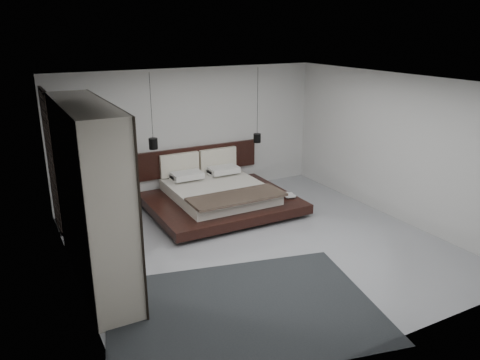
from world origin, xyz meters
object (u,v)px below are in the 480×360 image
pendant_right (257,138)px  wardrobe (92,196)px  rug (243,310)px  pendant_left (153,143)px  lattice_screen (51,161)px  bed (218,195)px

pendant_right → wardrobe: 4.59m
wardrobe → rug: wardrobe is taller
pendant_left → lattice_screen: bearing=177.5°
bed → rug: 3.76m
lattice_screen → pendant_left: size_ratio=1.75×
pendant_left → pendant_right: 2.37m
pendant_left → pendant_right: (2.36, 0.00, -0.14)m
bed → pendant_left: bearing=158.6°
pendant_left → rug: pendant_left is taller
lattice_screen → pendant_left: bearing=-2.5°
pendant_left → wardrobe: pendant_left is taller
wardrobe → rug: size_ratio=0.77×
rug → lattice_screen: bearing=113.4°
pendant_left → rug: size_ratio=0.42×
bed → rug: bearing=-110.7°
lattice_screen → bed: bearing=-10.1°
bed → wardrobe: bearing=-147.9°
lattice_screen → wardrobe: (0.25, -2.32, 0.03)m
wardrobe → rug: (1.50, -1.73, -1.32)m
bed → rug: bed is taller
bed → pendant_right: 1.61m
bed → wardrobe: (-2.82, -1.77, 1.04)m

